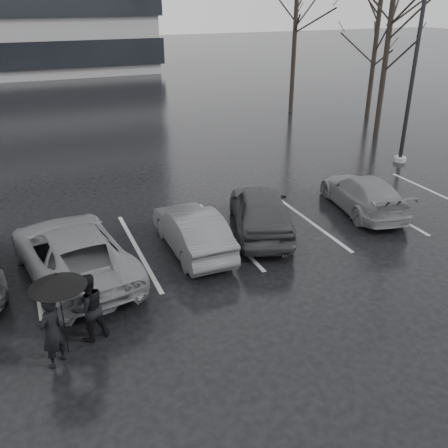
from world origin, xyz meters
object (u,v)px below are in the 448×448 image
car_east (363,193)px  pedestrian_right (89,308)px  car_west_a (192,230)px  car_main (261,210)px  car_west_b (72,252)px  tree_east (386,55)px  lamp_post (416,58)px  tree_ne (374,55)px  tree_north (295,39)px  pedestrian_left (52,332)px

car_east → pedestrian_right: pedestrian_right is taller
car_west_a → car_main: bearing=-171.4°
car_west_b → car_main: bearing=176.9°
car_west_a → tree_east: 15.46m
pedestrian_right → lamp_post: lamp_post is taller
lamp_post → tree_ne: (4.14, 7.76, -0.83)m
car_east → tree_east: size_ratio=0.51×
car_west_b → lamp_post: lamp_post is taller
pedestrian_right → tree_north: (15.05, 18.06, 3.48)m
car_west_b → car_east: bearing=175.8°
car_west_a → tree_north: bearing=-128.0°
car_main → car_east: bearing=-157.9°
pedestrian_right → tree_ne: size_ratio=0.22×
car_west_a → pedestrian_left: size_ratio=2.42×
car_west_b → pedestrian_right: pedestrian_right is taller
car_west_a → car_west_b: 3.31m
car_main → tree_east: tree_east is taller
car_west_a → tree_north: tree_north is taller
car_west_a → lamp_post: lamp_post is taller
tree_east → tree_north: (-1.00, 7.00, 0.25)m
lamp_post → tree_north: bearing=86.6°
car_west_a → lamp_post: 12.47m
pedestrian_right → tree_east: bearing=-161.9°
pedestrian_left → tree_east: size_ratio=0.19×
car_west_b → tree_east: tree_east is taller
tree_ne → pedestrian_right: bearing=-140.9°
car_east → tree_east: bearing=-120.7°
pedestrian_left → lamp_post: bearing=164.7°
car_west_a → pedestrian_right: pedestrian_right is taller
car_west_b → tree_east: (16.04, 8.29, 3.30)m
pedestrian_right → tree_east: tree_east is taller
lamp_post → tree_east: bearing=66.4°
pedestrian_right → pedestrian_left: bearing=19.3°
car_main → lamp_post: size_ratio=0.44×
tree_east → pedestrian_left: bearing=-145.4°
pedestrian_right → car_west_b: bearing=-106.8°
lamp_post → car_west_b: bearing=-162.5°
car_west_b → lamp_post: 15.52m
car_west_a → tree_east: bearing=-147.7°
tree_north → car_west_a: bearing=-127.9°
car_west_a → car_west_b: car_west_b is taller
pedestrian_left → tree_north: tree_north is taller
pedestrian_right → tree_east: size_ratio=0.19×
car_main → tree_north: (9.42, 14.74, 3.54)m
car_main → tree_ne: bearing=-118.5°
lamp_post → tree_ne: bearing=61.9°
car_east → tree_ne: (8.99, 11.55, 2.90)m
car_west_b → tree_ne: bearing=-155.1°
tree_ne → tree_north: tree_north is taller
tree_east → tree_ne: (2.50, 4.00, -0.50)m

